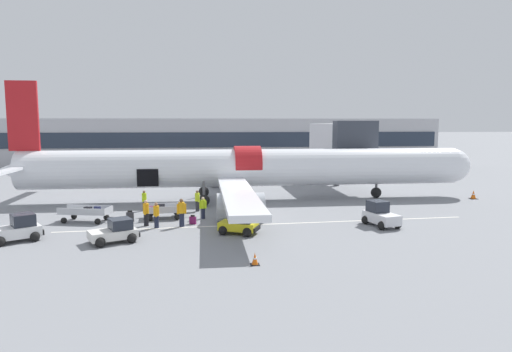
{
  "coord_description": "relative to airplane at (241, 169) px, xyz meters",
  "views": [
    {
      "loc": [
        -3.13,
        -33.36,
        6.75
      ],
      "look_at": [
        1.12,
        2.73,
        2.41
      ],
      "focal_mm": 32.0,
      "sensor_mm": 36.0,
      "label": 1
    }
  ],
  "objects": [
    {
      "name": "ground_crew_loader_a",
      "position": [
        -6.26,
        -9.56,
        -1.86
      ],
      "size": [
        0.38,
        0.56,
        1.65
      ],
      "color": "#1E2338",
      "rests_on": "ground_plane"
    },
    {
      "name": "safety_cone_engine_left",
      "position": [
        -0.88,
        -17.84,
        -2.46
      ],
      "size": [
        0.43,
        0.43,
        0.58
      ],
      "color": "black",
      "rests_on": "ground_plane"
    },
    {
      "name": "suitcase_on_tarmac_spare",
      "position": [
        -3.98,
        -8.74,
        -2.47
      ],
      "size": [
        0.47,
        0.32,
        0.62
      ],
      "color": "#721951",
      "rests_on": "ground_plane"
    },
    {
      "name": "ground_plane",
      "position": [
        -0.15,
        -5.31,
        -2.73
      ],
      "size": [
        500.0,
        500.0,
        0.0
      ],
      "primitive_type": "plane",
      "color": "gray"
    },
    {
      "name": "ground_crew_marshal",
      "position": [
        -7.74,
        -3.66,
        -1.91
      ],
      "size": [
        0.46,
        0.53,
        1.55
      ],
      "color": "black",
      "rests_on": "ground_plane"
    },
    {
      "name": "baggage_tug_rear",
      "position": [
        -8.24,
        -12.81,
        -2.16
      ],
      "size": [
        2.97,
        2.53,
        1.31
      ],
      "color": "silver",
      "rests_on": "ground_plane"
    },
    {
      "name": "ground_crew_driver",
      "position": [
        -3.71,
        -4.37,
        -1.88
      ],
      "size": [
        0.49,
        0.54,
        1.6
      ],
      "color": "#2D2D33",
      "rests_on": "ground_plane"
    },
    {
      "name": "suitcase_on_tarmac_upright",
      "position": [
        -8.23,
        -7.48,
        -2.4
      ],
      "size": [
        0.54,
        0.35,
        0.77
      ],
      "color": "#2D2D33",
      "rests_on": "ground_plane"
    },
    {
      "name": "ground_crew_supervisor",
      "position": [
        -3.29,
        -7.1,
        -1.92
      ],
      "size": [
        0.54,
        0.44,
        1.54
      ],
      "color": "#1E2338",
      "rests_on": "ground_plane"
    },
    {
      "name": "jet_bridge_stub",
      "position": [
        10.77,
        6.91,
        2.29
      ],
      "size": [
        3.87,
        12.7,
        6.84
      ],
      "color": "#4C4C51",
      "rests_on": "ground_plane"
    },
    {
      "name": "baggage_tug_lead",
      "position": [
        -1.08,
        -11.72,
        -2.17
      ],
      "size": [
        2.65,
        2.29,
        1.32
      ],
      "color": "yellow",
      "rests_on": "ground_plane"
    },
    {
      "name": "baggage_cart_queued",
      "position": [
        -11.09,
        -7.25,
        -2.17
      ],
      "size": [
        4.33,
        2.25,
        1.11
      ],
      "color": "#B7BABF",
      "rests_on": "ground_plane"
    },
    {
      "name": "ground_crew_helper",
      "position": [
        -4.67,
        -9.39,
        -1.76
      ],
      "size": [
        0.64,
        0.5,
        1.83
      ],
      "color": "#1E2338",
      "rests_on": "ground_plane"
    },
    {
      "name": "baggage_tug_spare",
      "position": [
        -13.8,
        -11.93,
        -2.08
      ],
      "size": [
        3.01,
        2.64,
        1.53
      ],
      "color": "white",
      "rests_on": "ground_plane"
    },
    {
      "name": "terminal_strip",
      "position": [
        -0.15,
        36.04,
        0.89
      ],
      "size": [
        70.08,
        8.79,
        7.23
      ],
      "color": "#B2B2B7",
      "rests_on": "ground_plane"
    },
    {
      "name": "safety_cone_nose",
      "position": [
        20.37,
        -1.56,
        -2.38
      ],
      "size": [
        0.63,
        0.63,
        0.75
      ],
      "color": "black",
      "rests_on": "ground_plane"
    },
    {
      "name": "apron_marking_line",
      "position": [
        1.11,
        -9.36,
        -2.72
      ],
      "size": [
        27.4,
        1.56,
        0.01
      ],
      "color": "silver",
      "rests_on": "ground_plane"
    },
    {
      "name": "baggage_cart_loading",
      "position": [
        -6.01,
        -6.62,
        -2.25
      ],
      "size": [
        3.57,
        2.12,
        0.99
      ],
      "color": "#B7BABF",
      "rests_on": "ground_plane"
    },
    {
      "name": "baggage_tug_mid",
      "position": [
        8.17,
        -10.67,
        -2.06
      ],
      "size": [
        2.14,
        2.93,
        1.6
      ],
      "color": "silver",
      "rests_on": "ground_plane"
    },
    {
      "name": "safety_cone_wingtip",
      "position": [
        0.82,
        -7.69,
        -2.37
      ],
      "size": [
        0.64,
        0.64,
        0.75
      ],
      "color": "black",
      "rests_on": "ground_plane"
    },
    {
      "name": "ground_crew_loader_b",
      "position": [
        -6.98,
        -8.92,
        -1.83
      ],
      "size": [
        0.45,
        0.6,
        1.71
      ],
      "color": "black",
      "rests_on": "ground_plane"
    },
    {
      "name": "airplane",
      "position": [
        0.0,
        0.0,
        0.0
      ],
      "size": [
        40.6,
        33.45,
        9.99
      ],
      "color": "white",
      "rests_on": "ground_plane"
    }
  ]
}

